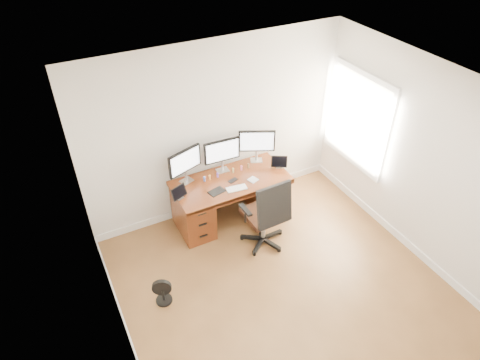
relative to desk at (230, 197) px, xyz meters
name	(u,v)px	position (x,y,z in m)	size (l,w,h in m)	color
ground	(294,303)	(0.00, -1.83, -0.40)	(4.50, 4.50, 0.00)	brown
back_wall	(216,130)	(0.00, 0.42, 0.95)	(4.00, 0.10, 2.70)	silver
right_wall	(431,170)	(2.00, -1.72, 0.95)	(0.10, 4.50, 2.70)	silver
desk	(230,197)	(0.00, 0.00, 0.00)	(1.70, 0.80, 0.75)	#592811
office_chair	(266,224)	(0.19, -0.74, -0.02)	(0.67, 0.64, 1.16)	black
floor_fan	(163,292)	(-1.45, -1.04, -0.23)	(0.25, 0.21, 0.36)	black
monitor_left	(185,162)	(-0.58, 0.24, 0.68)	(0.53, 0.21, 0.53)	silver
monitor_center	(222,152)	(0.00, 0.24, 0.68)	(0.55, 0.15, 0.53)	silver
monitor_right	(257,142)	(0.58, 0.24, 0.68)	(0.51, 0.27, 0.53)	silver
tablet_left	(179,193)	(-0.81, -0.08, 0.43)	(0.25, 0.15, 0.19)	silver
tablet_right	(279,163)	(0.80, -0.08, 0.43)	(0.24, 0.18, 0.19)	silver
keyboard	(237,188)	(-0.02, -0.26, 0.36)	(0.29, 0.13, 0.01)	white
trackpad	(253,180)	(0.29, -0.18, 0.35)	(0.13, 0.13, 0.01)	#B7B9BE
drawing_tablet	(217,191)	(-0.30, -0.19, 0.35)	(0.23, 0.15, 0.01)	black
phone	(233,180)	(0.02, -0.06, 0.35)	(0.14, 0.07, 0.01)	black
figurine_blue	(204,178)	(-0.35, 0.12, 0.40)	(0.03, 0.03, 0.09)	#667DDE
figurine_orange	(210,177)	(-0.26, 0.12, 0.40)	(0.03, 0.03, 0.09)	#F89C3B
figurine_purple	(218,175)	(-0.14, 0.12, 0.40)	(0.03, 0.03, 0.09)	#8355DA
figurine_yellow	(233,170)	(0.12, 0.12, 0.40)	(0.03, 0.03, 0.09)	#E5C875
figurine_pink	(241,167)	(0.26, 0.12, 0.40)	(0.03, 0.03, 0.09)	pink
figurine_brown	(248,165)	(0.37, 0.12, 0.40)	(0.03, 0.03, 0.09)	brown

